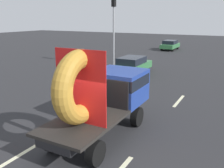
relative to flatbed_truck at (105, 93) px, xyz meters
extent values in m
plane|color=#28282B|center=(-0.01, -1.18, -1.63)|extent=(120.00, 120.00, 0.00)
cylinder|color=black|center=(-0.85, 1.18, -1.23)|extent=(0.28, 0.81, 0.81)
cylinder|color=black|center=(0.85, 1.18, -1.23)|extent=(0.28, 0.81, 0.81)
cylinder|color=black|center=(-0.85, -2.05, -1.23)|extent=(0.28, 0.81, 0.81)
cylinder|color=black|center=(0.85, -2.05, -1.23)|extent=(0.28, 0.81, 0.81)
cube|color=black|center=(0.00, -0.44, -0.82)|extent=(1.30, 5.17, 0.25)
cube|color=navy|center=(0.00, 1.18, -0.02)|extent=(2.00, 1.93, 1.35)
cube|color=black|center=(0.00, 1.13, 0.27)|extent=(2.02, 1.83, 0.44)
cube|color=black|center=(0.00, -1.41, -0.65)|extent=(2.00, 3.23, 0.10)
cube|color=black|center=(0.00, 0.16, -0.05)|extent=(1.80, 0.08, 1.10)
torus|color=#B7842D|center=(0.00, -1.56, 0.62)|extent=(0.63, 2.43, 2.43)
cube|color=red|center=(0.00, -1.56, 0.62)|extent=(1.90, 0.03, 2.43)
cylinder|color=black|center=(-4.08, 11.34, -1.31)|extent=(0.22, 0.65, 0.65)
cylinder|color=black|center=(-2.50, 11.34, -1.31)|extent=(0.22, 0.65, 0.65)
cylinder|color=black|center=(-4.08, 8.62, -1.31)|extent=(0.22, 0.65, 0.65)
cylinder|color=black|center=(-2.50, 8.62, -1.31)|extent=(0.22, 0.65, 0.65)
cube|color=#33723F|center=(-3.29, 9.98, -1.03)|extent=(1.82, 4.26, 0.56)
cube|color=black|center=(-3.29, 9.88, -0.50)|extent=(1.64, 2.38, 0.51)
cylinder|color=gray|center=(-6.01, 11.94, 1.01)|extent=(0.16, 0.16, 5.30)
cube|color=black|center=(-6.01, 11.94, 4.11)|extent=(0.30, 0.36, 0.90)
cube|color=beige|center=(-1.65, -2.56, -1.63)|extent=(0.16, 2.79, 0.01)
cube|color=beige|center=(-1.65, 5.10, -1.63)|extent=(0.16, 2.98, 0.01)
cube|color=beige|center=(1.65, 5.18, -1.63)|extent=(0.16, 2.15, 0.01)
cylinder|color=black|center=(-5.58, 27.76, -1.32)|extent=(0.21, 0.62, 0.62)
cylinder|color=black|center=(-4.06, 27.76, -1.32)|extent=(0.21, 0.62, 0.62)
cylinder|color=black|center=(-5.58, 25.14, -1.32)|extent=(0.21, 0.62, 0.62)
cylinder|color=black|center=(-4.06, 25.14, -1.32)|extent=(0.21, 0.62, 0.62)
cube|color=#33723F|center=(-4.82, 26.45, -1.06)|extent=(1.75, 4.09, 0.54)
cube|color=black|center=(-4.82, 26.35, -0.54)|extent=(1.58, 2.29, 0.49)
camera|label=1|loc=(4.48, -7.68, 2.77)|focal=39.33mm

